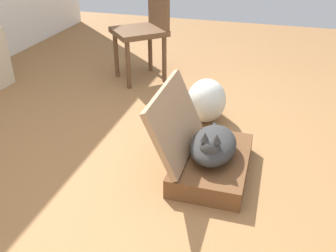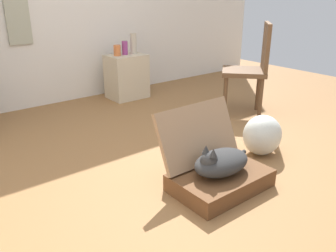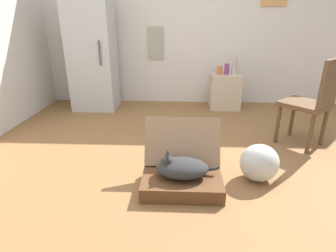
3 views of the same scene
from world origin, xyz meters
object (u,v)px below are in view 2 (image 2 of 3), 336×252
object	(u,v)px
suitcase_base	(220,180)
vase_tall	(117,50)
vase_short	(133,44)
plastic_bag_white	(262,135)
chair	(252,67)
vase_round	(125,48)
cat	(220,162)
side_table	(127,76)

from	to	relation	value
suitcase_base	vase_tall	world-z (taller)	vase_tall
vase_short	plastic_bag_white	bearing A→B (deg)	-93.52
suitcase_base	vase_short	distance (m)	2.55
vase_tall	chair	world-z (taller)	chair
chair	vase_short	bearing A→B (deg)	-109.37
vase_round	chair	bearing A→B (deg)	-63.29
vase_round	cat	bearing A→B (deg)	-106.90
side_table	chair	world-z (taller)	chair
suitcase_base	vase_short	size ratio (longest dim) A/B	2.65
vase_short	suitcase_base	bearing A→B (deg)	-109.40
vase_short	chair	xyz separation A→B (m)	(0.60, -1.40, -0.14)
vase_tall	chair	distance (m)	1.64
vase_short	vase_round	xyz separation A→B (m)	(-0.12, 0.02, -0.04)
suitcase_base	cat	bearing A→B (deg)	177.93
cat	chair	size ratio (longest dim) A/B	0.52
vase_short	vase_round	distance (m)	0.13
suitcase_base	side_table	size ratio (longest dim) A/B	1.22
plastic_bag_white	chair	world-z (taller)	chair
vase_tall	vase_round	distance (m)	0.12
side_table	vase_short	bearing A→B (deg)	-1.77
vase_short	chair	distance (m)	1.53
vase_short	cat	bearing A→B (deg)	-109.64
side_table	chair	distance (m)	1.60
suitcase_base	plastic_bag_white	size ratio (longest dim) A/B	1.96
cat	vase_round	size ratio (longest dim) A/B	3.12
vase_tall	vase_short	bearing A→B (deg)	-2.24
suitcase_base	vase_tall	bearing A→B (deg)	75.95
suitcase_base	plastic_bag_white	xyz separation A→B (m)	(0.69, 0.18, 0.11)
suitcase_base	chair	world-z (taller)	chair
side_table	vase_tall	distance (m)	0.36
suitcase_base	side_table	world-z (taller)	side_table
suitcase_base	plastic_bag_white	world-z (taller)	plastic_bag_white
suitcase_base	side_table	distance (m)	2.45
suitcase_base	vase_short	xyz separation A→B (m)	(0.82, 2.33, 0.62)
vase_tall	side_table	bearing A→B (deg)	-2.70
suitcase_base	vase_round	xyz separation A→B (m)	(0.70, 2.35, 0.58)
side_table	chair	xyz separation A→B (m)	(0.72, -1.41, 0.26)
cat	chair	world-z (taller)	chair
cat	vase_round	distance (m)	2.49
cat	side_table	size ratio (longest dim) A/B	0.93
plastic_bag_white	cat	bearing A→B (deg)	-165.60
vase_round	vase_tall	bearing A→B (deg)	-175.12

